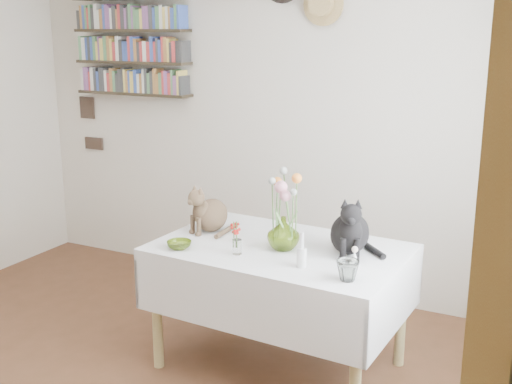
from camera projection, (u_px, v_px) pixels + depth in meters
The scene contains 14 objects.
room at pixel (33, 185), 2.73m from camera, with size 4.08×4.58×2.58m.
curtain at pixel (499, 300), 1.82m from camera, with size 0.12×0.38×2.10m, color brown.
dining_table at pixel (280, 277), 3.58m from camera, with size 1.40×0.94×0.73m.
tabby_cat at pixel (211, 207), 3.79m from camera, with size 0.20×0.25×0.29m, color brown, non-canonical shape.
black_cat at pixel (350, 223), 3.41m from camera, with size 0.22×0.28×0.33m, color black, non-canonical shape.
flower_vase at pixel (283, 233), 3.48m from camera, with size 0.18×0.18×0.18m, color #96B635.
green_bowl at pixel (179, 245), 3.51m from camera, with size 0.13×0.13×0.04m, color #96B635.
drinking_glass at pixel (348, 271), 3.05m from camera, with size 0.11×0.11×0.10m, color white.
candlestick at pixel (302, 255), 3.23m from camera, with size 0.05×0.05×0.18m.
berry_jar at pixel (237, 238), 3.40m from camera, with size 0.05×0.05×0.20m.
porcelain_figurine at pixel (355, 258), 3.24m from camera, with size 0.06×0.06×0.11m.
flower_bouquet at pixel (285, 189), 3.42m from camera, with size 0.17×0.13×0.39m.
bookshelf_unit at pixel (131, 36), 4.93m from camera, with size 1.00×0.16×0.91m.
wall_art_plaques at pixel (90, 123), 5.40m from camera, with size 0.21×0.02×0.44m.
Camera 1 is at (2.05, -1.94, 1.90)m, focal length 45.00 mm.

